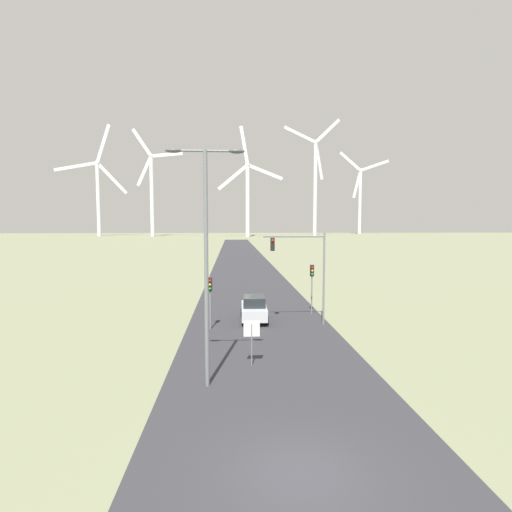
{
  "coord_description": "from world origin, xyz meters",
  "views": [
    {
      "loc": [
        -1.9,
        -10.77,
        7.1
      ],
      "look_at": [
        0.0,
        20.83,
        4.54
      ],
      "focal_mm": 28.0,
      "sensor_mm": 36.0,
      "label": 1
    }
  ],
  "objects_px": {
    "traffic_light_post_near_right": "(312,278)",
    "wind_turbine_center": "(248,191)",
    "wind_turbine_left": "(152,187)",
    "stop_sign_near": "(252,334)",
    "traffic_light_post_near_left": "(210,291)",
    "wind_turbine_far_left": "(98,189)",
    "car_approaching": "(254,309)",
    "wind_turbine_right": "(315,179)",
    "wind_turbine_far_right": "(360,195)",
    "traffic_light_mast_overhead": "(304,260)",
    "streetlamp": "(206,240)"
  },
  "relations": [
    {
      "from": "wind_turbine_far_left",
      "to": "traffic_light_post_near_left",
      "type": "bearing_deg",
      "value": -70.27
    },
    {
      "from": "stop_sign_near",
      "to": "traffic_light_post_near_left",
      "type": "xyz_separation_m",
      "value": [
        -2.44,
        7.1,
        0.98
      ]
    },
    {
      "from": "wind_turbine_far_left",
      "to": "car_approaching",
      "type": "bearing_deg",
      "value": -69.35
    },
    {
      "from": "wind_turbine_right",
      "to": "wind_turbine_far_right",
      "type": "bearing_deg",
      "value": 43.52
    },
    {
      "from": "wind_turbine_left",
      "to": "wind_turbine_center",
      "type": "relative_size",
      "value": 1.01
    },
    {
      "from": "traffic_light_post_near_right",
      "to": "wind_turbine_left",
      "type": "distance_m",
      "value": 204.98
    },
    {
      "from": "stop_sign_near",
      "to": "traffic_light_post_near_left",
      "type": "height_order",
      "value": "traffic_light_post_near_left"
    },
    {
      "from": "wind_turbine_right",
      "to": "wind_turbine_center",
      "type": "bearing_deg",
      "value": -156.62
    },
    {
      "from": "streetlamp",
      "to": "wind_turbine_far_right",
      "type": "distance_m",
      "value": 272.57
    },
    {
      "from": "streetlamp",
      "to": "traffic_light_post_near_left",
      "type": "xyz_separation_m",
      "value": [
        -0.38,
        9.5,
        -3.84
      ]
    },
    {
      "from": "streetlamp",
      "to": "wind_turbine_center",
      "type": "height_order",
      "value": "wind_turbine_center"
    },
    {
      "from": "stop_sign_near",
      "to": "traffic_light_post_near_right",
      "type": "bearing_deg",
      "value": 64.75
    },
    {
      "from": "stop_sign_near",
      "to": "wind_turbine_far_left",
      "type": "relative_size",
      "value": 0.04
    },
    {
      "from": "wind_turbine_far_left",
      "to": "wind_turbine_right",
      "type": "xyz_separation_m",
      "value": [
        126.88,
        -2.17,
        6.51
      ]
    },
    {
      "from": "car_approaching",
      "to": "wind_turbine_far_right",
      "type": "xyz_separation_m",
      "value": [
        87.13,
        244.88,
        26.23
      ]
    },
    {
      "from": "streetlamp",
      "to": "wind_turbine_right",
      "type": "bearing_deg",
      "value": 77.02
    },
    {
      "from": "traffic_light_post_near_right",
      "to": "wind_turbine_center",
      "type": "bearing_deg",
      "value": 89.29
    },
    {
      "from": "traffic_light_post_near_right",
      "to": "wind_turbine_far_right",
      "type": "bearing_deg",
      "value": 71.25
    },
    {
      "from": "traffic_light_post_near_right",
      "to": "wind_turbine_far_left",
      "type": "height_order",
      "value": "wind_turbine_far_left"
    },
    {
      "from": "wind_turbine_far_right",
      "to": "traffic_light_post_near_right",
      "type": "bearing_deg",
      "value": -108.75
    },
    {
      "from": "stop_sign_near",
      "to": "car_approaching",
      "type": "xyz_separation_m",
      "value": [
        0.62,
        9.23,
        -0.68
      ]
    },
    {
      "from": "wind_turbine_right",
      "to": "traffic_light_post_near_right",
      "type": "bearing_deg",
      "value": -101.86
    },
    {
      "from": "wind_turbine_left",
      "to": "traffic_light_post_near_left",
      "type": "bearing_deg",
      "value": -77.91
    },
    {
      "from": "traffic_light_mast_overhead",
      "to": "wind_turbine_far_left",
      "type": "bearing_deg",
      "value": 111.34
    },
    {
      "from": "traffic_light_mast_overhead",
      "to": "wind_turbine_right",
      "type": "distance_m",
      "value": 215.51
    },
    {
      "from": "streetlamp",
      "to": "traffic_light_post_near_left",
      "type": "relative_size",
      "value": 2.93
    },
    {
      "from": "traffic_light_post_near_left",
      "to": "stop_sign_near",
      "type": "bearing_deg",
      "value": -71.02
    },
    {
      "from": "traffic_light_mast_overhead",
      "to": "car_approaching",
      "type": "height_order",
      "value": "traffic_light_mast_overhead"
    },
    {
      "from": "stop_sign_near",
      "to": "wind_turbine_right",
      "type": "distance_m",
      "value": 224.4
    },
    {
      "from": "traffic_light_mast_overhead",
      "to": "wind_turbine_right",
      "type": "bearing_deg",
      "value": 78.0
    },
    {
      "from": "traffic_light_post_near_right",
      "to": "wind_turbine_center",
      "type": "distance_m",
      "value": 189.17
    },
    {
      "from": "traffic_light_mast_overhead",
      "to": "wind_turbine_left",
      "type": "bearing_deg",
      "value": 103.9
    },
    {
      "from": "traffic_light_post_near_left",
      "to": "car_approaching",
      "type": "distance_m",
      "value": 4.08
    },
    {
      "from": "wind_turbine_right",
      "to": "wind_turbine_far_right",
      "type": "height_order",
      "value": "wind_turbine_right"
    },
    {
      "from": "wind_turbine_far_left",
      "to": "wind_turbine_far_right",
      "type": "bearing_deg",
      "value": 11.94
    },
    {
      "from": "traffic_light_post_near_right",
      "to": "traffic_light_mast_overhead",
      "type": "bearing_deg",
      "value": -110.64
    },
    {
      "from": "traffic_light_post_near_right",
      "to": "car_approaching",
      "type": "height_order",
      "value": "traffic_light_post_near_right"
    },
    {
      "from": "wind_turbine_right",
      "to": "wind_turbine_far_right",
      "type": "distance_m",
      "value": 54.56
    },
    {
      "from": "traffic_light_post_near_right",
      "to": "car_approaching",
      "type": "bearing_deg",
      "value": -156.67
    },
    {
      "from": "wind_turbine_far_right",
      "to": "stop_sign_near",
      "type": "bearing_deg",
      "value": -109.05
    },
    {
      "from": "traffic_light_post_near_left",
      "to": "traffic_light_mast_overhead",
      "type": "relative_size",
      "value": 0.54
    },
    {
      "from": "traffic_light_post_near_left",
      "to": "wind_turbine_right",
      "type": "relative_size",
      "value": 0.05
    },
    {
      "from": "traffic_light_mast_overhead",
      "to": "wind_turbine_left",
      "type": "distance_m",
      "value": 207.71
    },
    {
      "from": "streetlamp",
      "to": "wind_turbine_right",
      "type": "xyz_separation_m",
      "value": [
        50.52,
        219.18,
        27.04
      ]
    },
    {
      "from": "car_approaching",
      "to": "wind_turbine_left",
      "type": "bearing_deg",
      "value": 103.06
    },
    {
      "from": "car_approaching",
      "to": "wind_turbine_far_left",
      "type": "height_order",
      "value": "wind_turbine_far_left"
    },
    {
      "from": "car_approaching",
      "to": "wind_turbine_left",
      "type": "relative_size",
      "value": 0.07
    },
    {
      "from": "traffic_light_mast_overhead",
      "to": "wind_turbine_left",
      "type": "xyz_separation_m",
      "value": [
        -49.58,
        200.41,
        22.8
      ]
    },
    {
      "from": "wind_turbine_left",
      "to": "wind_turbine_right",
      "type": "relative_size",
      "value": 0.85
    },
    {
      "from": "car_approaching",
      "to": "traffic_light_mast_overhead",
      "type": "bearing_deg",
      "value": -21.5
    }
  ]
}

